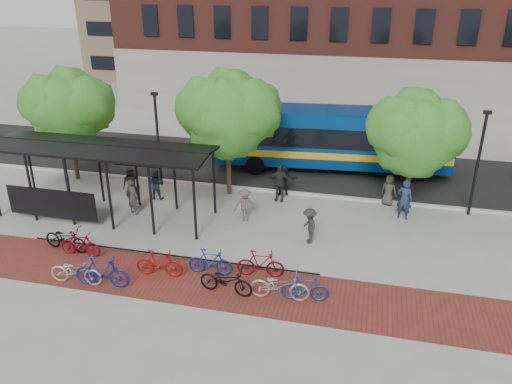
% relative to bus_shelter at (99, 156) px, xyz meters
% --- Properties ---
extents(ground, '(160.00, 160.00, 0.00)m').
position_rel_bus_shelter_xyz_m(ground, '(8.13, 0.48, -3.00)').
color(ground, '#9E9E99').
rests_on(ground, ground).
extents(asphalt_street, '(160.00, 8.00, 0.01)m').
position_rel_bus_shelter_xyz_m(asphalt_street, '(8.13, 8.48, -2.99)').
color(asphalt_street, black).
rests_on(asphalt_street, ground).
extents(curb, '(160.00, 0.25, 0.12)m').
position_rel_bus_shelter_xyz_m(curb, '(8.13, 4.48, -2.94)').
color(curb, '#B7B7B2').
rests_on(curb, ground).
extents(brick_strip, '(24.00, 3.00, 0.01)m').
position_rel_bus_shelter_xyz_m(brick_strip, '(6.13, -4.52, -3.00)').
color(brick_strip, maroon).
rests_on(brick_strip, ground).
extents(bike_rack_rail, '(12.00, 0.05, 0.95)m').
position_rel_bus_shelter_xyz_m(bike_rack_rail, '(4.83, -3.62, -3.00)').
color(bike_rack_rail, black).
rests_on(bike_rack_rail, ground).
extents(bus_shelter, '(10.60, 3.07, 3.60)m').
position_rel_bus_shelter_xyz_m(bus_shelter, '(0.00, 0.00, 0.00)').
color(bus_shelter, black).
rests_on(bus_shelter, ground).
extents(tree_a, '(4.90, 4.00, 6.18)m').
position_rel_bus_shelter_xyz_m(tree_a, '(-3.77, 3.83, 1.24)').
color(tree_a, '#382619').
rests_on(tree_a, ground).
extents(tree_b, '(5.15, 4.20, 6.47)m').
position_rel_bus_shelter_xyz_m(tree_b, '(5.23, 3.83, 1.46)').
color(tree_b, '#382619').
rests_on(tree_b, ground).
extents(tree_c, '(4.66, 3.80, 5.92)m').
position_rel_bus_shelter_xyz_m(tree_c, '(14.22, 3.83, 1.06)').
color(tree_c, '#382619').
rests_on(tree_c, ground).
extents(lamp_post_left, '(0.35, 0.20, 5.12)m').
position_rel_bus_shelter_xyz_m(lamp_post_left, '(1.13, 4.08, -0.25)').
color(lamp_post_left, black).
rests_on(lamp_post_left, ground).
extents(lamp_post_right, '(0.35, 0.20, 5.12)m').
position_rel_bus_shelter_xyz_m(lamp_post_right, '(17.13, 4.08, -0.25)').
color(lamp_post_right, black).
rests_on(lamp_post_right, ground).
extents(bus, '(13.65, 4.14, 3.63)m').
position_rel_bus_shelter_xyz_m(bus, '(9.95, 8.64, -0.91)').
color(bus, navy).
rests_on(bus, ground).
extents(bike_0, '(2.16, 0.98, 1.10)m').
position_rel_bus_shelter_xyz_m(bike_0, '(0.16, -3.53, -2.45)').
color(bike_0, black).
rests_on(bike_0, ground).
extents(bike_1, '(1.79, 0.53, 1.07)m').
position_rel_bus_shelter_xyz_m(bike_1, '(0.98, -3.80, -2.46)').
color(bike_1, maroon).
rests_on(bike_1, ground).
extents(bike_2, '(2.09, 0.83, 1.08)m').
position_rel_bus_shelter_xyz_m(bike_2, '(1.93, -5.64, -2.46)').
color(bike_2, '#A7A7AA').
rests_on(bike_2, ground).
extents(bike_3, '(2.14, 0.78, 1.26)m').
position_rel_bus_shelter_xyz_m(bike_3, '(3.00, -5.59, -2.37)').
color(bike_3, navy).
rests_on(bike_3, ground).
extents(bike_5, '(1.89, 0.67, 1.11)m').
position_rel_bus_shelter_xyz_m(bike_5, '(4.76, -4.43, -2.44)').
color(bike_5, '#9E190E').
rests_on(bike_5, ground).
extents(bike_7, '(1.79, 0.58, 1.06)m').
position_rel_bus_shelter_xyz_m(bike_7, '(6.62, -3.84, -2.47)').
color(bike_7, navy).
rests_on(bike_7, ground).
extents(bike_8, '(2.10, 0.91, 1.07)m').
position_rel_bus_shelter_xyz_m(bike_8, '(7.57, -4.93, -2.46)').
color(bike_8, black).
rests_on(bike_8, ground).
extents(bike_9, '(1.88, 0.71, 1.11)m').
position_rel_bus_shelter_xyz_m(bike_9, '(8.54, -3.56, -2.45)').
color(bike_9, maroon).
rests_on(bike_9, ground).
extents(bike_10, '(2.19, 0.88, 1.13)m').
position_rel_bus_shelter_xyz_m(bike_10, '(9.52, -4.82, -2.44)').
color(bike_10, '#9E9FA1').
rests_on(bike_10, ground).
extents(bike_11, '(1.75, 0.67, 1.03)m').
position_rel_bus_shelter_xyz_m(bike_11, '(10.41, -4.71, -2.49)').
color(bike_11, navy).
rests_on(bike_11, ground).
extents(pedestrian_0, '(0.98, 0.83, 1.71)m').
position_rel_bus_shelter_xyz_m(pedestrian_0, '(0.38, 2.07, -2.14)').
color(pedestrian_0, black).
rests_on(pedestrian_0, ground).
extents(pedestrian_1, '(0.78, 0.65, 1.82)m').
position_rel_bus_shelter_xyz_m(pedestrian_1, '(1.31, 0.37, -2.09)').
color(pedestrian_1, '#3E3831').
rests_on(pedestrian_1, ground).
extents(pedestrian_2, '(0.80, 0.64, 1.62)m').
position_rel_bus_shelter_xyz_m(pedestrian_2, '(1.64, 2.27, -2.19)').
color(pedestrian_2, '#22344F').
rests_on(pedestrian_2, ground).
extents(pedestrian_3, '(1.22, 1.00, 1.65)m').
position_rel_bus_shelter_xyz_m(pedestrian_3, '(6.76, 0.85, -2.17)').
color(pedestrian_3, brown).
rests_on(pedestrian_3, ground).
extents(pedestrian_4, '(1.16, 0.48, 1.98)m').
position_rel_bus_shelter_xyz_m(pedestrian_4, '(7.87, 3.51, -2.01)').
color(pedestrian_4, '#282828').
rests_on(pedestrian_4, ground).
extents(pedestrian_5, '(1.61, 0.81, 1.66)m').
position_rel_bus_shelter_xyz_m(pedestrian_5, '(7.94, 4.28, -2.17)').
color(pedestrian_5, black).
rests_on(pedestrian_5, ground).
extents(pedestrian_6, '(0.93, 0.80, 1.60)m').
position_rel_bus_shelter_xyz_m(pedestrian_6, '(13.31, 4.28, -2.20)').
color(pedestrian_6, '#423D35').
rests_on(pedestrian_6, ground).
extents(pedestrian_7, '(0.80, 0.62, 1.97)m').
position_rel_bus_shelter_xyz_m(pedestrian_7, '(13.99, 2.88, -2.01)').
color(pedestrian_7, '#202B4B').
rests_on(pedestrian_7, ground).
extents(pedestrian_9, '(1.01, 1.20, 1.62)m').
position_rel_bus_shelter_xyz_m(pedestrian_9, '(9.98, -0.50, -2.19)').
color(pedestrian_9, '#282828').
rests_on(pedestrian_9, ground).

